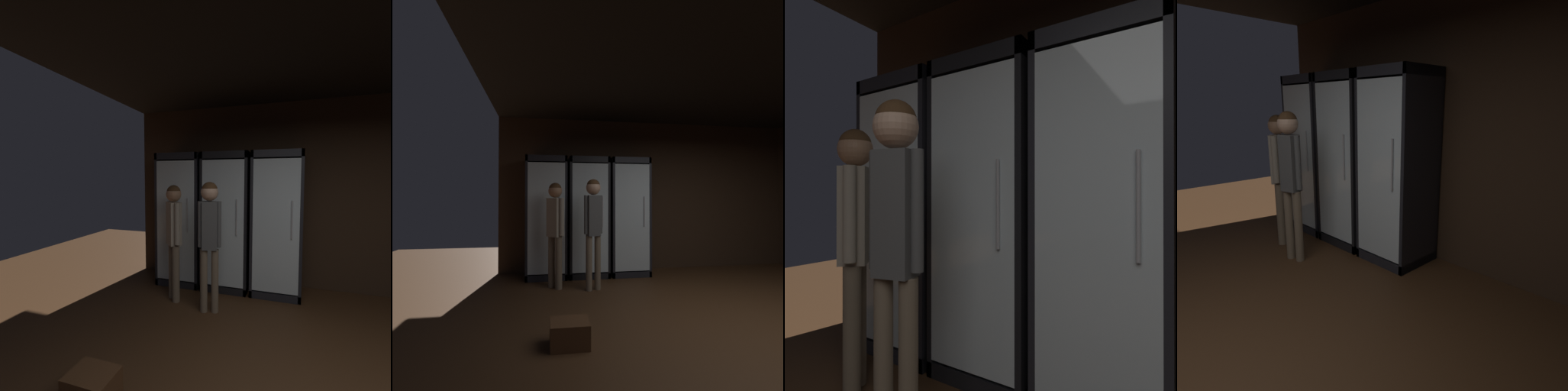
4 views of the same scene
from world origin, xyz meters
TOP-DOWN VIEW (x-y plane):
  - wall_back at (0.00, 3.03)m, footprint 6.00×0.06m
  - ceiling_panel at (0.00, 1.00)m, footprint 6.00×8.00m
  - cooler_far_left at (-2.16, 2.72)m, footprint 0.68×0.62m
  - cooler_left at (-1.44, 2.72)m, footprint 0.68×0.62m
  - cooler_center at (-0.72, 2.73)m, footprint 0.68×0.62m
  - shopper_near at (-1.48, 1.85)m, footprint 0.28×0.21m
  - shopper_far at (-2.03, 2.03)m, footprint 0.26×0.28m
  - wine_crate_floor at (-1.97, 0.29)m, footprint 0.35×0.28m

SIDE VIEW (x-z plane):
  - wine_crate_floor at x=-1.97m, z-range 0.00..0.22m
  - shopper_far at x=-2.03m, z-range 0.19..1.76m
  - cooler_center at x=-0.72m, z-range -0.03..2.01m
  - cooler_left at x=-1.44m, z-range -0.02..2.02m
  - cooler_far_left at x=-2.16m, z-range -0.02..2.02m
  - shopper_near at x=-1.48m, z-range 0.24..1.86m
  - wall_back at x=0.00m, z-range 0.00..2.80m
  - ceiling_panel at x=0.00m, z-range 2.80..2.86m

